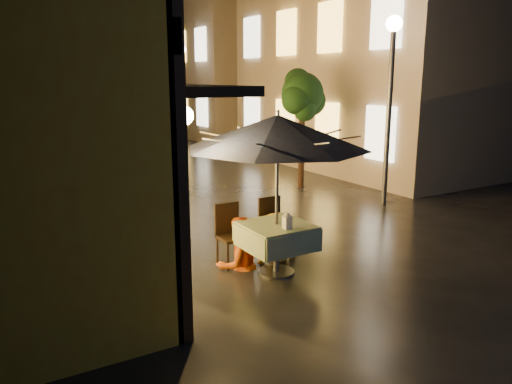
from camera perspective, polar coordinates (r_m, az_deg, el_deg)
ground at (r=8.75m, az=9.55°, el=-6.64°), size 90.00×90.00×0.00m
east_building_near at (r=18.13m, az=15.08°, el=14.11°), size 7.30×9.30×6.80m
east_building_far at (r=27.47m, az=-2.77°, el=14.50°), size 7.30×10.30×7.30m
street_tree at (r=13.30m, az=5.36°, el=10.80°), size 1.43×1.20×3.15m
streetlamp_near at (r=11.76m, az=15.16°, el=12.57°), size 0.36×0.36×4.23m
streetlamp_far at (r=21.92m, az=-8.38°, el=12.84°), size 0.36×0.36×4.23m
cafe_table at (r=7.49m, az=2.35°, el=-5.09°), size 0.99×0.99×0.78m
patio_umbrella at (r=7.17m, az=2.46°, el=6.87°), size 2.69×2.69×2.46m
cafe_chair_left at (r=7.92m, az=-3.00°, el=-4.46°), size 0.42×0.42×0.97m
cafe_chair_right at (r=8.31m, az=1.90°, el=-3.62°), size 0.42×0.42×0.97m
table_lantern at (r=7.17m, az=3.58°, el=-3.16°), size 0.16×0.16×0.25m
person_orange at (r=7.71m, az=-2.04°, el=-3.03°), size 0.77×0.61×1.57m
person_yellow at (r=8.05m, az=2.30°, el=-2.58°), size 1.00×0.62×1.50m
bicycle_0 at (r=10.67m, az=-15.65°, el=-1.03°), size 1.67×0.93×0.83m
bicycle_1 at (r=10.78m, az=-14.88°, el=-0.14°), size 1.89×1.03×1.09m
bicycle_2 at (r=12.00m, az=-16.57°, el=0.60°), size 1.81×1.05×0.90m
bicycle_3 at (r=13.25m, az=-16.71°, el=1.93°), size 1.71×1.11×1.00m
bicycle_4 at (r=13.97m, az=-17.79°, el=2.13°), size 1.73×0.85×0.87m
bicycle_5 at (r=15.77m, az=-18.53°, el=3.41°), size 1.65×0.75×0.96m
bicycle_6 at (r=16.68m, az=-20.59°, el=3.57°), size 1.72×1.14×0.85m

